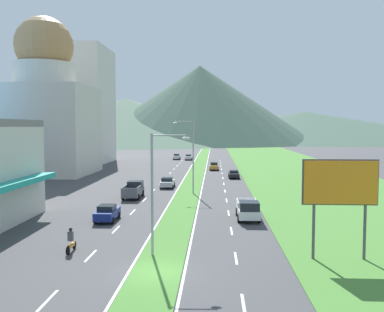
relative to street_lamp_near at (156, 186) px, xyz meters
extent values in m
plane|color=#424244|center=(0.45, -3.57, -4.98)|extent=(600.00, 600.00, 0.00)
cube|color=#477F33|center=(0.45, 56.43, -4.95)|extent=(3.20, 240.00, 0.06)
cube|color=#477F33|center=(21.05, 56.43, -4.95)|extent=(24.00, 240.00, 0.06)
cube|color=silver|center=(-4.65, -8.07, -4.98)|extent=(0.16, 2.80, 0.01)
cube|color=silver|center=(-4.65, -0.32, -4.98)|extent=(0.16, 2.80, 0.01)
cube|color=silver|center=(-4.65, 7.43, -4.98)|extent=(0.16, 2.80, 0.01)
cube|color=silver|center=(-4.65, 15.18, -4.98)|extent=(0.16, 2.80, 0.01)
cube|color=silver|center=(-4.65, 22.93, -4.98)|extent=(0.16, 2.80, 0.01)
cube|color=silver|center=(-4.65, 30.68, -4.98)|extent=(0.16, 2.80, 0.01)
cube|color=silver|center=(-4.65, 38.43, -4.98)|extent=(0.16, 2.80, 0.01)
cube|color=silver|center=(-4.65, 46.18, -4.98)|extent=(0.16, 2.80, 0.01)
cube|color=silver|center=(-4.65, 53.94, -4.98)|extent=(0.16, 2.80, 0.01)
cube|color=silver|center=(-4.65, 61.69, -4.98)|extent=(0.16, 2.80, 0.01)
cube|color=silver|center=(-4.65, 69.44, -4.98)|extent=(0.16, 2.80, 0.01)
cube|color=silver|center=(-4.65, 77.19, -4.98)|extent=(0.16, 2.80, 0.01)
cube|color=silver|center=(-4.65, 84.94, -4.98)|extent=(0.16, 2.80, 0.01)
cube|color=silver|center=(5.55, -8.07, -4.98)|extent=(0.16, 2.80, 0.01)
cube|color=silver|center=(5.55, -0.32, -4.98)|extent=(0.16, 2.80, 0.01)
cube|color=silver|center=(5.55, 7.43, -4.98)|extent=(0.16, 2.80, 0.01)
cube|color=silver|center=(5.55, 15.18, -4.98)|extent=(0.16, 2.80, 0.01)
cube|color=silver|center=(5.55, 22.93, -4.98)|extent=(0.16, 2.80, 0.01)
cube|color=silver|center=(5.55, 30.68, -4.98)|extent=(0.16, 2.80, 0.01)
cube|color=silver|center=(5.55, 38.43, -4.98)|extent=(0.16, 2.80, 0.01)
cube|color=silver|center=(5.55, 46.18, -4.98)|extent=(0.16, 2.80, 0.01)
cube|color=silver|center=(5.55, 53.94, -4.98)|extent=(0.16, 2.80, 0.01)
cube|color=silver|center=(5.55, 61.69, -4.98)|extent=(0.16, 2.80, 0.01)
cube|color=silver|center=(5.55, 69.44, -4.98)|extent=(0.16, 2.80, 0.01)
cube|color=silver|center=(5.55, 77.19, -4.98)|extent=(0.16, 2.80, 0.01)
cube|color=silver|center=(5.55, 84.94, -4.98)|extent=(0.16, 2.80, 0.01)
cube|color=silver|center=(-1.30, 56.43, -4.98)|extent=(0.16, 240.00, 0.01)
cube|color=silver|center=(2.20, 56.43, -4.98)|extent=(0.16, 240.00, 0.01)
cube|color=beige|center=(-28.29, 51.04, 3.39)|extent=(17.19, 17.19, 16.76)
cylinder|color=beige|center=(-28.29, 51.04, 13.96)|extent=(11.49, 11.49, 4.38)
sphere|color=#B27F4C|center=(-28.29, 51.04, 19.43)|extent=(10.94, 10.94, 10.94)
cube|color=silver|center=(-31.73, 77.32, 9.45)|extent=(17.74, 17.74, 28.86)
cone|color=#516B56|center=(-49.62, 225.15, 8.09)|extent=(181.46, 181.46, 26.15)
cone|color=#3D5647|center=(-4.49, 217.65, 17.11)|extent=(132.64, 132.64, 44.18)
cone|color=#3D5647|center=(68.95, 285.03, 5.11)|extent=(237.38, 237.38, 20.18)
cylinder|color=#99999E|center=(-0.31, -0.01, -0.67)|extent=(0.18, 0.18, 8.63)
cylinder|color=#99999E|center=(0.88, 0.04, 3.50)|extent=(2.37, 0.20, 0.10)
ellipsoid|color=silver|center=(2.06, 0.09, 3.30)|extent=(0.56, 0.28, 0.20)
cylinder|color=#99999E|center=(1.18, 27.87, -0.01)|extent=(0.18, 0.18, 9.95)
cylinder|color=#99999E|center=(-0.04, 27.80, 4.82)|extent=(2.44, 0.25, 0.10)
ellipsoid|color=silver|center=(-1.26, 27.72, 4.62)|extent=(0.56, 0.28, 0.20)
cylinder|color=#4C4C51|center=(10.81, -0.29, -3.05)|extent=(0.20, 0.20, 3.88)
cylinder|color=#4C4C51|center=(14.24, -0.29, -3.05)|extent=(0.20, 0.20, 3.88)
cube|color=orange|center=(12.53, -0.39, 0.35)|extent=(4.90, 0.16, 2.92)
cube|color=#4C4C51|center=(12.53, -0.27, 0.35)|extent=(5.10, 0.08, 3.12)
cube|color=#C6842D|center=(3.94, 60.37, -4.30)|extent=(1.73, 4.31, 0.73)
cube|color=black|center=(3.94, 60.54, -3.67)|extent=(1.49, 1.90, 0.53)
cylinder|color=black|center=(4.78, 59.03, -4.66)|extent=(0.22, 0.64, 0.64)
cylinder|color=black|center=(3.11, 59.03, -4.66)|extent=(0.22, 0.64, 0.64)
cylinder|color=black|center=(4.78, 61.70, -4.66)|extent=(0.22, 0.64, 0.64)
cylinder|color=black|center=(3.11, 61.70, -4.66)|extent=(0.22, 0.64, 0.64)
cube|color=silver|center=(-6.52, 89.17, -4.28)|extent=(1.73, 4.31, 0.77)
cube|color=black|center=(-6.52, 89.00, -3.67)|extent=(1.49, 1.90, 0.46)
cylinder|color=black|center=(-7.35, 90.51, -4.66)|extent=(0.22, 0.64, 0.64)
cylinder|color=black|center=(-5.69, 90.51, -4.66)|extent=(0.22, 0.64, 0.64)
cylinder|color=black|center=(-7.35, 87.83, -4.66)|extent=(0.22, 0.64, 0.64)
cylinder|color=black|center=(-5.69, 87.83, -4.66)|extent=(0.22, 0.64, 0.64)
cube|color=navy|center=(-6.28, 10.81, -4.28)|extent=(1.74, 4.03, 0.77)
cube|color=black|center=(-6.28, 10.64, -3.65)|extent=(1.50, 1.77, 0.49)
cylinder|color=black|center=(-7.12, 12.06, -4.66)|extent=(0.22, 0.64, 0.64)
cylinder|color=black|center=(-5.44, 12.06, -4.66)|extent=(0.22, 0.64, 0.64)
cylinder|color=black|center=(-7.12, 9.56, -4.66)|extent=(0.22, 0.64, 0.64)
cylinder|color=black|center=(-5.44, 9.56, -4.66)|extent=(0.22, 0.64, 0.64)
cube|color=#B2B2B7|center=(-2.98, 33.79, -4.31)|extent=(1.85, 4.33, 0.70)
cube|color=black|center=(-2.98, 33.62, -3.71)|extent=(1.59, 1.90, 0.51)
cylinder|color=black|center=(-3.87, 35.13, -4.66)|extent=(0.22, 0.64, 0.64)
cylinder|color=black|center=(-2.09, 35.13, -4.66)|extent=(0.22, 0.64, 0.64)
cylinder|color=black|center=(-3.87, 32.45, -4.66)|extent=(0.22, 0.64, 0.64)
cylinder|color=black|center=(-2.09, 32.45, -4.66)|extent=(0.22, 0.64, 0.64)
cube|color=silver|center=(-3.07, 87.56, -4.28)|extent=(1.78, 4.41, 0.76)
cube|color=black|center=(-3.07, 87.39, -3.70)|extent=(1.53, 1.94, 0.40)
cylinder|color=black|center=(-3.93, 88.93, -4.66)|extent=(0.22, 0.64, 0.64)
cylinder|color=black|center=(-2.22, 88.93, -4.66)|extent=(0.22, 0.64, 0.64)
cylinder|color=black|center=(-3.93, 86.19, -4.66)|extent=(0.22, 0.64, 0.64)
cylinder|color=black|center=(-2.22, 86.19, -4.66)|extent=(0.22, 0.64, 0.64)
cube|color=black|center=(7.49, 46.37, -4.36)|extent=(1.75, 4.60, 0.61)
cube|color=black|center=(7.49, 46.56, -3.85)|extent=(1.50, 2.02, 0.40)
cylinder|color=black|center=(8.33, 44.95, -4.66)|extent=(0.22, 0.64, 0.64)
cylinder|color=black|center=(6.65, 44.95, -4.66)|extent=(0.22, 0.64, 0.64)
cylinder|color=black|center=(8.33, 47.80, -4.66)|extent=(0.22, 0.64, 0.64)
cylinder|color=black|center=(6.65, 47.80, -4.66)|extent=(0.22, 0.64, 0.64)
cube|color=#515459|center=(-6.33, 24.16, -4.18)|extent=(2.00, 5.40, 0.80)
cube|color=black|center=(-6.33, 25.76, -3.38)|extent=(1.84, 2.00, 0.80)
cube|color=#515459|center=(-7.27, 23.06, -3.56)|extent=(0.10, 3.20, 0.44)
cube|color=#515459|center=(-5.39, 23.06, -3.56)|extent=(0.10, 3.20, 0.44)
cube|color=#515459|center=(-6.33, 21.51, -3.56)|extent=(1.84, 0.10, 0.44)
cylinder|color=black|center=(-7.29, 25.78, -4.58)|extent=(0.26, 0.80, 0.80)
cylinder|color=black|center=(-5.37, 25.78, -4.58)|extent=(0.26, 0.80, 0.80)
cylinder|color=black|center=(-7.29, 22.54, -4.58)|extent=(0.26, 0.80, 0.80)
cylinder|color=black|center=(-5.37, 22.54, -4.58)|extent=(0.26, 0.80, 0.80)
cube|color=silver|center=(7.34, 12.44, -4.18)|extent=(2.00, 5.40, 0.80)
cube|color=black|center=(7.34, 10.84, -3.38)|extent=(1.84, 2.00, 0.80)
cube|color=silver|center=(8.28, 13.54, -3.56)|extent=(0.10, 3.20, 0.44)
cube|color=silver|center=(6.40, 13.54, -3.56)|extent=(0.10, 3.20, 0.44)
cube|color=silver|center=(7.34, 15.09, -3.56)|extent=(1.84, 0.10, 0.44)
cylinder|color=black|center=(8.30, 10.82, -4.58)|extent=(0.26, 0.80, 0.80)
cylinder|color=black|center=(6.38, 10.82, -4.58)|extent=(0.26, 0.80, 0.80)
cylinder|color=black|center=(8.30, 14.06, -4.58)|extent=(0.26, 0.80, 0.80)
cylinder|color=black|center=(6.38, 14.06, -4.58)|extent=(0.26, 0.80, 0.80)
cylinder|color=black|center=(-6.33, 1.24, -4.68)|extent=(0.10, 0.60, 0.60)
cylinder|color=black|center=(-6.33, -0.16, -4.68)|extent=(0.12, 0.60, 0.60)
cube|color=#C6842D|center=(-6.33, 0.54, -4.51)|extent=(0.20, 1.12, 0.25)
ellipsoid|color=#C6842D|center=(-6.33, 0.74, -4.15)|extent=(0.24, 0.44, 0.24)
cube|color=#4C4C51|center=(-6.33, 0.44, -3.78)|extent=(0.36, 0.28, 0.70)
sphere|color=black|center=(-6.33, 0.49, -3.31)|extent=(0.26, 0.26, 0.26)
camera|label=1|loc=(4.04, -29.39, 4.08)|focal=39.94mm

